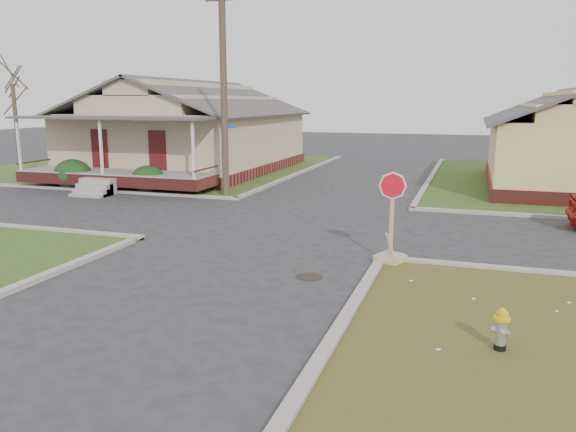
% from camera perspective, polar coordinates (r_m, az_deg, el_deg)
% --- Properties ---
extents(ground, '(120.00, 120.00, 0.00)m').
position_cam_1_polar(ground, '(14.39, -5.77, -4.76)').
color(ground, '#262628').
rests_on(ground, ground).
extents(verge_far_left, '(19.00, 19.00, 0.05)m').
position_cam_1_polar(verge_far_left, '(36.07, -13.06, 4.91)').
color(verge_far_left, '#304E1C').
rests_on(verge_far_left, ground).
extents(curbs, '(80.00, 40.00, 0.12)m').
position_cam_1_polar(curbs, '(18.92, 0.40, -0.73)').
color(curbs, gray).
rests_on(curbs, ground).
extents(manhole, '(0.64, 0.64, 0.01)m').
position_cam_1_polar(manhole, '(13.21, 2.14, -6.18)').
color(manhole, black).
rests_on(manhole, ground).
extents(corner_house, '(10.10, 15.50, 5.30)m').
position_cam_1_polar(corner_house, '(33.26, -9.96, 8.39)').
color(corner_house, maroon).
rests_on(corner_house, ground).
extents(side_house_yellow, '(7.60, 11.60, 4.70)m').
position_cam_1_polar(side_house_yellow, '(29.47, 26.90, 6.75)').
color(side_house_yellow, maroon).
rests_on(side_house_yellow, ground).
extents(utility_pole, '(1.80, 0.28, 9.00)m').
position_cam_1_polar(utility_pole, '(23.66, -6.55, 13.03)').
color(utility_pole, '#3C2E23').
rests_on(utility_pole, ground).
extents(tree_far_left, '(0.22, 0.22, 4.90)m').
position_cam_1_polar(tree_far_left, '(34.18, -25.84, 7.87)').
color(tree_far_left, '#3C2E23').
rests_on(tree_far_left, verge_far_left).
extents(fire_hydrant, '(0.27, 0.27, 0.72)m').
position_cam_1_polar(fire_hydrant, '(9.90, 20.87, -10.47)').
color(fire_hydrant, black).
rests_on(fire_hydrant, ground).
extents(stop_sign, '(0.65, 0.63, 2.29)m').
position_cam_1_polar(stop_sign, '(14.40, 10.39, -2.64)').
color(stop_sign, tan).
rests_on(stop_sign, ground).
extents(hedge_left, '(1.64, 1.34, 1.25)m').
position_cam_1_polar(hedge_left, '(28.17, -21.01, 3.97)').
color(hedge_left, '#133515').
rests_on(hedge_left, verge_far_left).
extents(hedge_right, '(1.51, 1.23, 1.15)m').
position_cam_1_polar(hedge_right, '(25.91, -14.04, 3.68)').
color(hedge_right, '#133515').
rests_on(hedge_right, verge_far_left).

